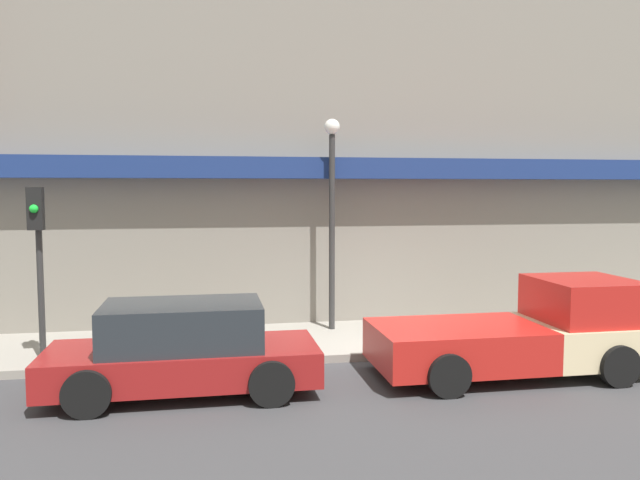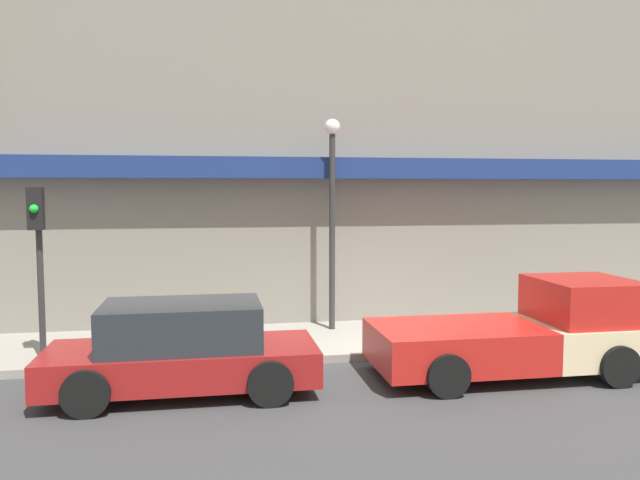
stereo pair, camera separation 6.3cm
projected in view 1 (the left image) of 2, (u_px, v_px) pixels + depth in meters
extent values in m
plane|color=#38383A|center=(393.00, 360.00, 12.62)|extent=(80.00, 80.00, 0.00)
cube|color=gray|center=(373.00, 338.00, 14.14)|extent=(36.00, 3.11, 0.16)
cube|color=gray|center=(344.00, 112.00, 16.69)|extent=(19.80, 3.00, 11.02)
cube|color=navy|center=(360.00, 168.00, 15.05)|extent=(18.22, 0.60, 0.50)
cube|color=beige|center=(583.00, 339.00, 11.86)|extent=(2.03, 2.01, 0.73)
cube|color=#B21E19|center=(584.00, 300.00, 11.80)|extent=(1.73, 1.85, 0.80)
cube|color=#B21E19|center=(457.00, 345.00, 11.41)|extent=(3.05, 2.01, 0.73)
cylinder|color=black|center=(556.00, 339.00, 12.87)|extent=(0.74, 0.22, 0.74)
cylinder|color=black|center=(619.00, 366.00, 10.90)|extent=(0.74, 0.22, 0.74)
cylinder|color=black|center=(410.00, 346.00, 12.31)|extent=(0.74, 0.22, 0.74)
cylinder|color=black|center=(449.00, 375.00, 10.34)|extent=(0.74, 0.22, 0.74)
cube|color=maroon|center=(183.00, 363.00, 10.54)|extent=(4.52, 1.80, 0.58)
cube|color=#23282D|center=(183.00, 325.00, 10.49)|extent=(2.62, 1.62, 0.74)
cylinder|color=black|center=(262.00, 354.00, 11.69)|extent=(0.74, 0.22, 0.74)
cylinder|color=black|center=(271.00, 383.00, 9.92)|extent=(0.74, 0.22, 0.74)
cylinder|color=black|center=(106.00, 361.00, 11.19)|extent=(0.74, 0.22, 0.74)
cylinder|color=black|center=(87.00, 394.00, 9.42)|extent=(0.74, 0.22, 0.74)
cylinder|color=#196633|center=(204.00, 341.00, 12.53)|extent=(0.17, 0.17, 0.50)
sphere|color=#196633|center=(203.00, 325.00, 12.50)|extent=(0.16, 0.16, 0.16)
cylinder|color=#2D2D2D|center=(332.00, 233.00, 14.54)|extent=(0.14, 0.14, 4.54)
sphere|color=silver|center=(332.00, 127.00, 14.33)|extent=(0.36, 0.36, 0.36)
cylinder|color=#2D2D2D|center=(40.00, 275.00, 11.86)|extent=(0.12, 0.12, 3.33)
cube|color=black|center=(35.00, 209.00, 11.60)|extent=(0.28, 0.20, 0.80)
sphere|color=green|center=(34.00, 209.00, 11.48)|extent=(0.16, 0.16, 0.16)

